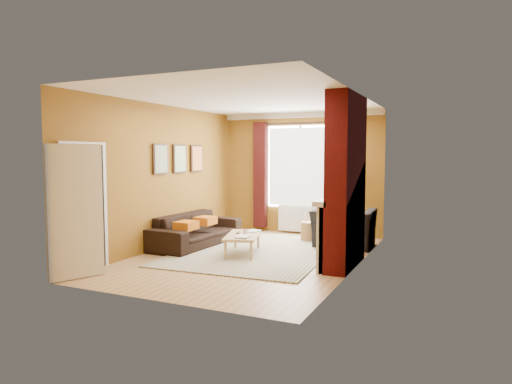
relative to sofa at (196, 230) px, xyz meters
The scene contains 12 objects.
ground 1.53m from the sofa, 17.93° to the right, with size 5.50×5.50×0.00m, color olive.
room_walls 2.32m from the sofa, ahead, with size 3.82×5.54×2.83m.
striped_rug 1.37m from the sofa, ahead, with size 2.92×3.88×0.02m.
sofa is the anchor object (origin of this frame).
armchair 2.95m from the sofa, 21.93° to the left, with size 1.16×1.02×0.76m, color black.
coffee_table 1.27m from the sofa, 16.45° to the right, with size 0.87×1.24×0.38m.
wicker_stool 2.37m from the sofa, 36.84° to the left, with size 0.34×0.34×0.40m.
floor_lamp 3.53m from the sofa, 34.49° to the left, with size 0.22×0.22×1.47m.
book_a 1.42m from the sofa, 27.79° to the right, with size 0.22×0.29×0.03m, color #999999.
book_b 1.16m from the sofa, ahead, with size 0.20×0.28×0.02m, color #999999.
mug 1.32m from the sofa, 15.56° to the right, with size 0.09×0.09×0.09m, color #999999.
tv_remote 1.15m from the sofa, 15.47° to the right, with size 0.08×0.16×0.02m.
Camera 1 is at (3.47, -7.31, 1.83)m, focal length 32.00 mm.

